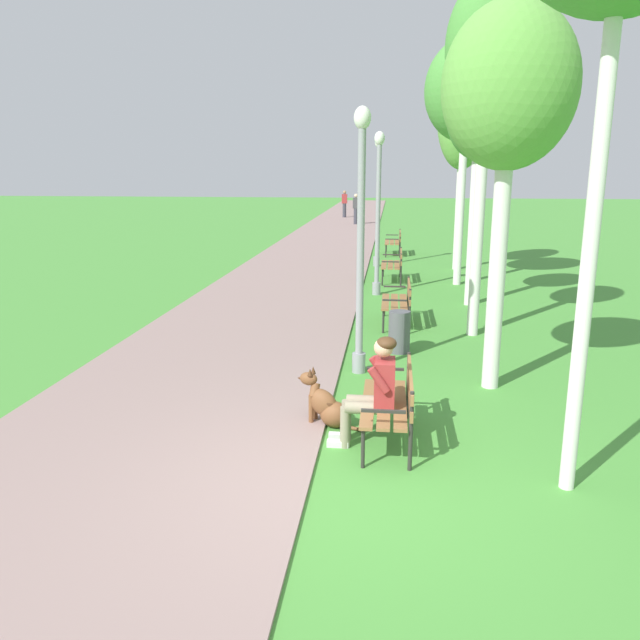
{
  "coord_description": "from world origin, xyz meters",
  "views": [
    {
      "loc": [
        0.36,
        -5.5,
        3.01
      ],
      "look_at": [
        -0.64,
        3.16,
        0.9
      ],
      "focal_mm": 35.38,
      "sensor_mm": 36.0,
      "label": 1
    }
  ],
  "objects": [
    {
      "name": "park_bench_far",
      "position": [
        0.42,
        11.54,
        0.51
      ],
      "size": [
        0.55,
        1.5,
        0.85
      ],
      "color": "olive",
      "rests_on": "ground"
    },
    {
      "name": "birch_tree_fourth",
      "position": [
        2.11,
        8.7,
        4.1
      ],
      "size": [
        1.41,
        1.4,
        5.22
      ],
      "color": "silver",
      "rests_on": "ground"
    },
    {
      "name": "park_bench_near",
      "position": [
        0.41,
        1.16,
        0.51
      ],
      "size": [
        0.55,
        1.5,
        0.85
      ],
      "color": "olive",
      "rests_on": "ground"
    },
    {
      "name": "birch_tree_fifth",
      "position": [
        2.08,
        11.25,
        4.82
      ],
      "size": [
        2.07,
        1.89,
        6.12
      ],
      "color": "silver",
      "rests_on": "ground"
    },
    {
      "name": "litter_bin",
      "position": [
        0.51,
        4.73,
        0.35
      ],
      "size": [
        0.36,
        0.36,
        0.7
      ],
      "primitive_type": "cylinder",
      "color": "#515156",
      "rests_on": "ground"
    },
    {
      "name": "birch_tree_second",
      "position": [
        1.78,
        3.15,
        3.95
      ],
      "size": [
        1.72,
        1.56,
        5.06
      ],
      "color": "silver",
      "rests_on": "ground"
    },
    {
      "name": "lamp_post_near",
      "position": [
        -0.1,
        3.59,
        1.99
      ],
      "size": [
        0.24,
        0.24,
        3.84
      ],
      "color": "gray",
      "rests_on": "ground"
    },
    {
      "name": "park_bench_mid",
      "position": [
        0.53,
        6.65,
        0.51
      ],
      "size": [
        0.55,
        1.5,
        0.85
      ],
      "color": "olive",
      "rests_on": "ground"
    },
    {
      "name": "lamp_post_mid",
      "position": [
        0.0,
        9.61,
        1.98
      ],
      "size": [
        0.24,
        0.24,
        3.83
      ],
      "color": "gray",
      "rests_on": "ground"
    },
    {
      "name": "paved_path",
      "position": [
        -2.36,
        24.0,
        0.02
      ],
      "size": [
        3.95,
        60.0,
        0.04
      ],
      "primitive_type": "cube",
      "color": "gray",
      "rests_on": "ground"
    },
    {
      "name": "park_bench_furthest",
      "position": [
        0.44,
        16.89,
        0.51
      ],
      "size": [
        0.55,
        1.5,
        0.85
      ],
      "color": "olive",
      "rests_on": "ground"
    },
    {
      "name": "pedestrian_further_distant",
      "position": [
        -2.61,
        33.42,
        0.84
      ],
      "size": [
        0.32,
        0.22,
        1.65
      ],
      "color": "#383842",
      "rests_on": "ground"
    },
    {
      "name": "person_seated_on_near_bench",
      "position": [
        0.2,
        1.05,
        0.68
      ],
      "size": [
        0.74,
        0.49,
        1.25
      ],
      "color": "gray",
      "rests_on": "ground"
    },
    {
      "name": "pedestrian_distant",
      "position": [
        -1.64,
        28.67,
        0.84
      ],
      "size": [
        0.32,
        0.22,
        1.65
      ],
      "color": "#383842",
      "rests_on": "ground"
    },
    {
      "name": "lamp_post_far",
      "position": [
        -0.13,
        14.18,
        2.02
      ],
      "size": [
        0.24,
        0.24,
        3.9
      ],
      "color": "gray",
      "rests_on": "ground"
    },
    {
      "name": "dog_brown",
      "position": [
        -0.37,
        1.51,
        0.26
      ],
      "size": [
        0.81,
        0.41,
        0.71
      ],
      "color": "brown",
      "rests_on": "ground"
    },
    {
      "name": "ground_plane",
      "position": [
        0.0,
        0.0,
        0.0
      ],
      "size": [
        120.0,
        120.0,
        0.0
      ],
      "primitive_type": "plane",
      "color": "#478E38"
    },
    {
      "name": "birch_tree_third",
      "position": [
        1.87,
        6.03,
        4.87
      ],
      "size": [
        1.44,
        1.38,
        6.1
      ],
      "color": "silver",
      "rests_on": "ground"
    },
    {
      "name": "birch_tree_sixth",
      "position": [
        2.29,
        13.83,
        4.42
      ],
      "size": [
        1.49,
        1.52,
        6.01
      ],
      "color": "silver",
      "rests_on": "ground"
    }
  ]
}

